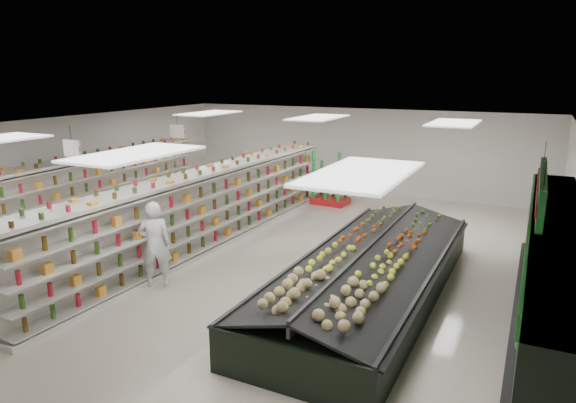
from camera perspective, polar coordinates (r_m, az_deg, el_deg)
The scene contains 14 objects.
floor at distance 13.04m, azimuth -3.68°, elevation -6.06°, with size 16.00×16.00×0.00m, color beige.
ceiling at distance 12.31m, azimuth -3.92°, elevation 8.06°, with size 14.00×16.00×0.02m, color white.
wall_back at distance 19.80m, azimuth 7.79°, elevation 5.60°, with size 14.00×0.02×3.20m, color silver.
wall_left at distance 17.11m, azimuth -24.66°, elevation 3.10°, with size 0.02×16.00×3.20m, color silver.
produce_wall_case at distance 9.69m, azimuth 27.11°, elevation -7.12°, with size 0.93×8.00×2.20m.
aisle_sign_near at distance 13.24m, azimuth -22.89°, elevation 5.46°, with size 0.52×0.06×0.75m.
aisle_sign_far at distance 16.13m, azimuth -12.18°, elevation 7.62°, with size 0.52×0.06×0.75m.
hortifruti_banner at distance 9.30m, azimuth 26.33°, elevation 1.21°, with size 0.12×3.20×0.95m.
gondola_left at distance 16.30m, azimuth -23.40°, elevation 0.33°, with size 1.22×11.75×2.03m.
gondola_center at distance 13.62m, azimuth -9.00°, elevation -1.16°, with size 1.29×11.88×2.05m.
produce_island at distance 10.76m, azimuth 9.13°, elevation -7.73°, with size 2.87×7.69×1.14m.
soda_endcap at distance 17.99m, azimuth 4.67°, elevation 2.33°, with size 1.41×1.02×1.71m.
shopper_main at distance 11.33m, azimuth -14.58°, elevation -4.61°, with size 0.69×0.45×1.89m, color silver.
shopper_background at distance 18.36m, azimuth -4.34°, elevation 2.86°, with size 0.89×0.55×1.83m, color tan.
Camera 1 is at (6.10, -10.61, 4.50)m, focal length 32.00 mm.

